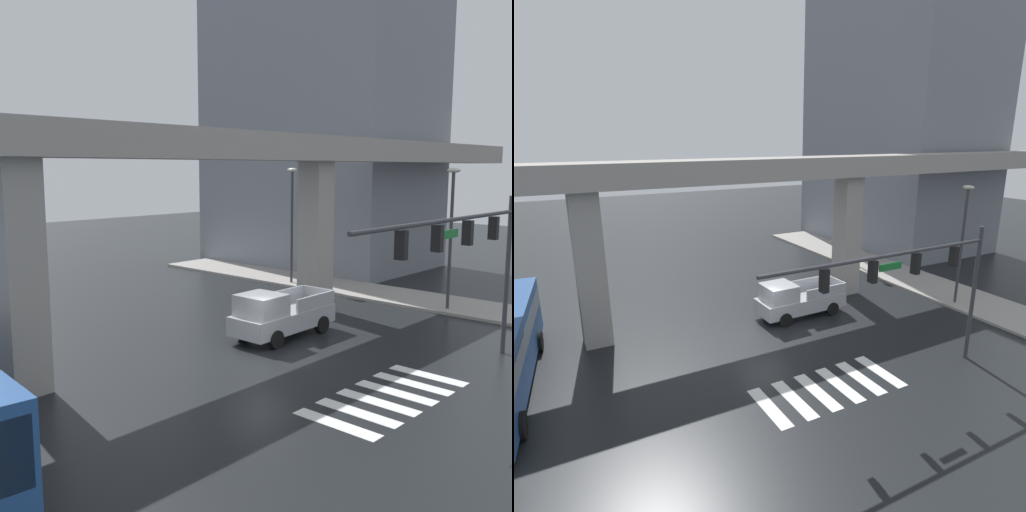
% 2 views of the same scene
% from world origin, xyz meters
% --- Properties ---
extents(ground_plane, '(120.00, 120.00, 0.00)m').
position_xyz_m(ground_plane, '(0.00, 0.00, 0.00)').
color(ground_plane, black).
extents(crosswalk_stripes, '(6.05, 2.80, 0.01)m').
position_xyz_m(crosswalk_stripes, '(-0.00, -5.48, 0.01)').
color(crosswalk_stripes, silver).
rests_on(crosswalk_stripes, ground).
extents(elevated_overpass, '(56.71, 2.33, 8.77)m').
position_xyz_m(elevated_overpass, '(0.00, 3.31, 7.56)').
color(elevated_overpass, '#9E9991').
rests_on(elevated_overpass, ground).
extents(office_building, '(10.34, 15.82, 32.20)m').
position_xyz_m(office_building, '(20.59, 12.89, 16.10)').
color(office_building, gray).
rests_on(office_building, ground).
extents(sidewalk_east, '(4.00, 36.00, 0.15)m').
position_xyz_m(sidewalk_east, '(13.42, 2.00, 0.07)').
color(sidewalk_east, '#9E9991').
rests_on(sidewalk_east, ground).
extents(pickup_truck, '(5.13, 2.15, 2.08)m').
position_xyz_m(pickup_truck, '(2.75, 1.46, 0.99)').
color(pickup_truck, '#A8AAAF').
rests_on(pickup_truck, ground).
extents(traffic_signal_mast, '(10.89, 0.32, 6.20)m').
position_xyz_m(traffic_signal_mast, '(3.46, -6.41, 4.67)').
color(traffic_signal_mast, '#38383D').
rests_on(traffic_signal_mast, ground).
extents(street_lamp_near_corner, '(0.44, 0.70, 7.24)m').
position_xyz_m(street_lamp_near_corner, '(12.22, -1.68, 4.56)').
color(street_lamp_near_corner, '#38383D').
rests_on(street_lamp_near_corner, ground).
extents(street_lamp_mid_block, '(0.44, 0.70, 7.24)m').
position_xyz_m(street_lamp_mid_block, '(12.22, 8.64, 4.56)').
color(street_lamp_mid_block, '#38383D').
rests_on(street_lamp_mid_block, ground).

